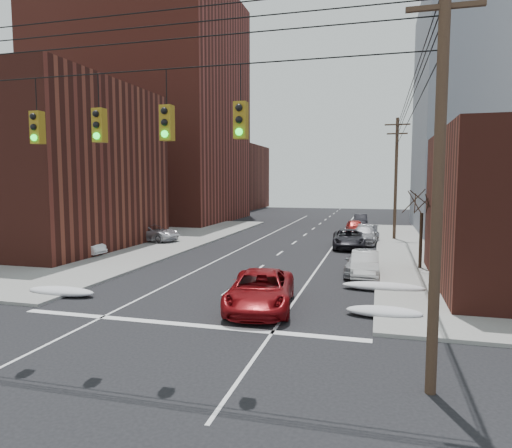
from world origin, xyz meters
The scene contains 24 objects.
ground centered at (0.00, 0.00, 0.00)m, with size 160.00×160.00×0.00m, color black.
sidewalk_nw centered at (-27.00, 27.00, 0.07)m, with size 40.00×40.00×0.15m, color gray.
building_brick_tall centered at (-24.00, 48.00, 15.00)m, with size 24.00×20.00×30.00m, color maroon.
building_brick_near centered at (-22.00, 22.00, 6.50)m, with size 20.00×16.00×13.00m, color #4C1E17.
building_brick_far centered at (-26.00, 74.00, 6.00)m, with size 22.00×18.00×12.00m, color #4C1E17.
building_glass centered at (24.00, 70.00, 11.00)m, with size 20.00×18.00×22.00m, color gray.
utility_pole_right centered at (8.50, 3.00, 5.78)m, with size 2.20×0.28×11.00m.
utility_pole_far centered at (8.50, 34.00, 5.78)m, with size 2.20×0.28×11.00m.
traffic_signals centered at (0.10, 2.97, 7.17)m, with size 17.00×0.42×2.02m.
bare_tree centered at (9.59, 20.00, 2.32)m, with size 2.09×2.20×4.93m.
snow_nw centered at (-7.40, 9.00, 0.21)m, with size 3.50×1.08×0.42m, color silver.
snow_ne centered at (7.40, 9.50, 0.21)m, with size 3.00×1.08×0.42m, color silver.
snow_east_far centered at (7.40, 14.00, 0.21)m, with size 4.00×1.08×0.42m, color silver.
red_pickup centered at (2.30, 9.38, 0.80)m, with size 2.65×5.74×1.59m, color maroon.
parked_car_a centered at (6.23, 17.61, 0.77)m, with size 1.81×4.50×1.53m, color #A1A1A6.
parked_car_b centered at (6.40, 17.25, 0.70)m, with size 1.49×4.26×1.40m, color silver.
parked_car_c centered at (4.80, 27.98, 0.75)m, with size 2.50×5.42×1.51m, color black.
parked_car_d centered at (5.98, 30.99, 0.77)m, with size 2.15×5.28×1.53m, color #A1A0A5.
parked_car_e centered at (4.80, 37.85, 0.73)m, with size 1.73×4.30×1.46m, color maroon.
parked_car_f centered at (5.01, 46.79, 0.69)m, with size 1.47×4.20×1.39m, color black.
lot_car_a centered at (-13.46, 18.75, 0.77)m, with size 1.31×3.77×1.24m, color white.
lot_car_b centered at (-12.16, 26.78, 0.87)m, with size 2.40×5.21×1.45m, color silver.
lot_car_c centered at (-19.46, 25.17, 0.94)m, with size 2.22×5.46×1.59m, color black.
lot_car_d centered at (-17.29, 29.05, 0.78)m, with size 1.48×3.68×1.25m, color #B0B1B5.
Camera 1 is at (7.10, -9.09, 5.49)m, focal length 32.00 mm.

